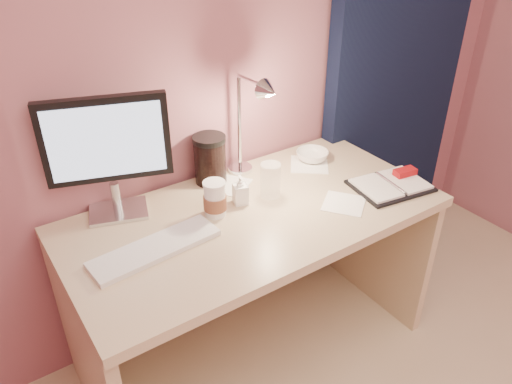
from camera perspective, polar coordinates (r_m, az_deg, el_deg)
room at (r=2.49m, az=14.71°, el=15.98°), size 3.50×3.50×3.50m
desk at (r=2.03m, az=-1.37°, el=-6.64°), size 1.40×0.70×0.73m
monitor at (r=1.78m, az=-16.57°, el=4.96°), size 0.41×0.21×0.45m
keyboard at (r=1.69m, az=-11.43°, el=-6.32°), size 0.45×0.17×0.02m
planner at (r=2.07m, az=15.24°, el=0.90°), size 0.33×0.26×0.05m
paper_a at (r=1.92m, az=10.01°, el=-1.31°), size 0.21×0.21×0.00m
paper_b at (r=2.18m, az=6.11°, el=3.14°), size 0.22×0.22×0.00m
paper_c at (r=2.01m, az=-3.15°, el=0.78°), size 0.21×0.21×0.00m
coffee_cup at (r=1.81m, az=-4.72°, el=-0.88°), size 0.08×0.08×0.14m
clear_cup at (r=1.91m, az=1.67°, el=1.37°), size 0.08×0.08×0.14m
bowl at (r=2.21m, az=6.44°, el=4.14°), size 0.17×0.17×0.04m
lotion_bottle at (r=1.87m, az=-1.80°, el=0.26°), size 0.06×0.07×0.12m
dark_jar at (r=2.01m, az=-5.25°, el=3.46°), size 0.13×0.13×0.18m
desk_lamp at (r=1.91m, az=-0.38°, el=8.35°), size 0.11×0.27×0.44m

